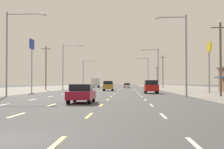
% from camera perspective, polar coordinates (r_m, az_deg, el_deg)
% --- Properties ---
extents(ground_plane, '(572.00, 572.00, 0.00)m').
position_cam_1_polar(ground_plane, '(74.86, -0.14, -2.67)').
color(ground_plane, '#4C4C4F').
extents(lot_apron_left, '(28.00, 440.00, 0.01)m').
position_cam_1_polar(lot_apron_left, '(79.95, -18.17, -2.51)').
color(lot_apron_left, gray).
rests_on(lot_apron_left, ground).
extents(lot_apron_right, '(28.00, 440.00, 0.01)m').
position_cam_1_polar(lot_apron_right, '(77.72, 18.43, -2.54)').
color(lot_apron_right, gray).
rests_on(lot_apron_right, ground).
extents(lane_markings, '(10.64, 227.60, 0.01)m').
position_cam_1_polar(lane_markings, '(113.32, 0.78, -2.26)').
color(lane_markings, white).
rests_on(lane_markings, ground).
extents(signal_span_wire, '(27.36, 0.52, 9.08)m').
position_cam_1_polar(signal_span_wire, '(15.75, -10.67, 12.46)').
color(signal_span_wire, brown).
rests_on(signal_span_wire, ground).
extents(sedan_center_turn_nearest, '(1.80, 4.50, 1.46)m').
position_cam_1_polar(sedan_center_turn_nearest, '(25.95, -5.24, -3.22)').
color(sedan_center_turn_nearest, maroon).
rests_on(sedan_center_turn_nearest, ground).
extents(suv_far_right_near, '(1.98, 4.90, 1.98)m').
position_cam_1_polar(suv_far_right_near, '(50.27, 6.69, -2.06)').
color(suv_far_right_near, red).
rests_on(suv_far_right_near, ground).
extents(suv_center_turn_mid, '(1.98, 4.90, 1.98)m').
position_cam_1_polar(suv_center_turn_mid, '(67.28, -0.64, -1.92)').
color(suv_center_turn_mid, '#B28C33').
rests_on(suv_center_turn_mid, ground).
extents(hatchback_inner_right_midfar, '(1.72, 3.90, 1.54)m').
position_cam_1_polar(hatchback_inner_right_midfar, '(103.45, 2.64, -1.90)').
color(hatchback_inner_right_midfar, white).
rests_on(hatchback_inner_right_midfar, ground).
extents(box_truck_far_left_far, '(2.40, 7.20, 3.23)m').
position_cam_1_polar(box_truck_far_left_far, '(113.51, -2.80, -1.33)').
color(box_truck_far_left_far, silver).
rests_on(box_truck_far_left_far, ground).
extents(sedan_inner_right_farther, '(1.80, 4.50, 1.46)m').
position_cam_1_polar(sedan_inner_right_farther, '(117.12, 2.47, -1.87)').
color(sedan_inner_right_farther, red).
rests_on(sedan_inner_right_farther, ground).
extents(pole_sign_left_row_1, '(0.24, 2.46, 9.78)m').
position_cam_1_polar(pole_sign_left_row_1, '(64.40, -13.56, 3.93)').
color(pole_sign_left_row_1, gray).
rests_on(pole_sign_left_row_1, ground).
extents(pole_sign_right_row_1, '(0.24, 2.24, 8.06)m').
position_cam_1_polar(pole_sign_right_row_1, '(55.21, 16.29, 3.39)').
color(pole_sign_right_row_1, gray).
rests_on(pole_sign_right_row_1, ground).
extents(streetlight_left_row_0, '(4.67, 0.26, 9.68)m').
position_cam_1_polar(streetlight_left_row_0, '(39.74, -16.88, 4.54)').
color(streetlight_left_row_0, gray).
rests_on(streetlight_left_row_0, ground).
extents(streetlight_right_row_0, '(3.58, 0.26, 9.16)m').
position_cam_1_polar(streetlight_right_row_0, '(37.96, 12.08, 4.19)').
color(streetlight_right_row_0, gray).
rests_on(streetlight_right_row_0, ground).
extents(streetlight_left_row_1, '(4.54, 0.26, 9.79)m').
position_cam_1_polar(streetlight_left_row_1, '(71.94, -8.02, 1.85)').
color(streetlight_left_row_1, gray).
rests_on(streetlight_left_row_1, ground).
extents(streetlight_right_row_1, '(3.62, 0.26, 8.86)m').
position_cam_1_polar(streetlight_right_row_1, '(70.96, 7.62, 1.42)').
color(streetlight_right_row_1, gray).
rests_on(streetlight_right_row_1, ground).
extents(streetlight_left_row_2, '(4.33, 0.26, 8.75)m').
position_cam_1_polar(streetlight_left_row_2, '(104.83, -4.66, 0.49)').
color(streetlight_left_row_2, gray).
rests_on(streetlight_left_row_2, ground).
extents(streetlight_right_row_2, '(3.75, 0.26, 9.50)m').
position_cam_1_polar(streetlight_right_row_2, '(104.19, 6.01, 0.69)').
color(streetlight_right_row_2, gray).
rests_on(streetlight_right_row_2, ground).
extents(utility_pole_right_row_0, '(2.20, 0.26, 8.69)m').
position_cam_1_polar(utility_pole_right_row_0, '(41.16, 18.10, 2.76)').
color(utility_pole_right_row_0, brown).
rests_on(utility_pole_right_row_0, ground).
extents(utility_pole_left_row_1, '(2.20, 0.26, 10.18)m').
position_cam_1_polar(utility_pole_left_row_1, '(79.28, -11.25, 1.25)').
color(utility_pole_left_row_1, brown).
rests_on(utility_pole_left_row_1, ground).
extents(utility_pole_right_row_2, '(2.20, 0.26, 10.26)m').
position_cam_1_polar(utility_pole_right_row_2, '(106.05, 8.71, 0.58)').
color(utility_pole_right_row_2, brown).
rests_on(utility_pole_right_row_2, ground).
extents(utility_pole_right_row_3, '(2.20, 0.26, 8.24)m').
position_cam_1_polar(utility_pole_right_row_3, '(134.25, 7.74, -0.29)').
color(utility_pole_right_row_3, brown).
rests_on(utility_pole_right_row_3, ground).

